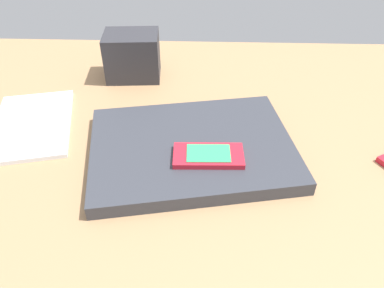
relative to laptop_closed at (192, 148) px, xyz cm
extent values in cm
cube|color=#9E7751|center=(5.17, 3.74, -2.66)|extent=(120.00, 80.00, 3.00)
cube|color=#33353D|center=(0.00, 0.00, 0.00)|extent=(35.77, 29.03, 2.31)
cube|color=red|center=(2.62, -3.65, 1.60)|extent=(10.74, 5.59, 0.88)
cube|color=#33A566|center=(2.62, -3.65, 2.11)|extent=(6.69, 4.31, 0.14)
cube|color=#2D2D33|center=(-13.33, 25.38, 3.60)|extent=(11.57, 8.89, 9.51)
cube|color=white|center=(-28.63, 6.46, -0.76)|extent=(17.29, 22.47, 0.80)
camera|label=1|loc=(1.70, -47.10, 38.98)|focal=35.49mm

